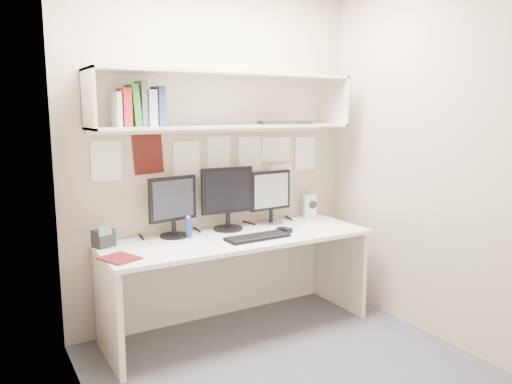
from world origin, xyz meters
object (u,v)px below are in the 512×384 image
monitor_right (271,195)px  maroon_notebook (120,258)px  desk_phone (104,238)px  monitor_left (173,204)px  monitor_center (227,196)px  speaker (309,206)px  keyboard (257,237)px  desk (238,283)px

monitor_right → maroon_notebook: monitor_right is taller
maroon_notebook → desk_phone: desk_phone is taller
monitor_left → monitor_right: bearing=-10.5°
monitor_center → desk_phone: size_ratio=3.06×
monitor_right → desk_phone: 1.36m
desk_phone → maroon_notebook: bearing=-108.9°
speaker → monitor_left: bearing=-159.6°
monitor_left → maroon_notebook: 0.66m
monitor_left → keyboard: (0.50, -0.36, -0.23)m
desk → speaker: (0.84, 0.26, 0.47)m
monitor_center → monitor_right: (0.39, 0.00, -0.02)m
maroon_notebook → keyboard: bearing=-21.2°
desk → desk_phone: size_ratio=12.56×
monitor_left → monitor_center: monitor_center is taller
monitor_left → monitor_right: 0.84m
maroon_notebook → monitor_left: bearing=14.9°
desk_phone → monitor_center: bearing=-19.9°
keyboard → speaker: (0.75, 0.40, 0.09)m
monitor_center → desk: bearing=-94.3°
monitor_left → keyboard: monitor_left is taller
monitor_center → monitor_left: bearing=-177.2°
monitor_left → desk_phone: size_ratio=2.79×
keyboard → desk_phone: size_ratio=2.99×
monitor_right → desk_phone: size_ratio=2.74×
monitor_left → monitor_center: bearing=-10.5°
monitor_left → speaker: size_ratio=2.20×
speaker → desk_phone: size_ratio=1.27×
desk → keyboard: keyboard is taller
monitor_right → keyboard: monitor_right is taller
monitor_right → speaker: (0.42, 0.04, -0.14)m
keyboard → speaker: 0.86m
monitor_center → maroon_notebook: size_ratio=2.14×
monitor_right → keyboard: size_ratio=0.92×
desk → monitor_right: bearing=27.5°
desk → maroon_notebook: 1.00m
speaker → monitor_right: bearing=-155.9°
speaker → desk_phone: (-1.77, -0.06, -0.04)m
maroon_notebook → desk: bearing=-12.3°
desk → speaker: 1.00m
monitor_center → monitor_right: 0.39m
monitor_right → speaker: size_ratio=2.16×
desk → monitor_center: (0.03, 0.22, 0.63)m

